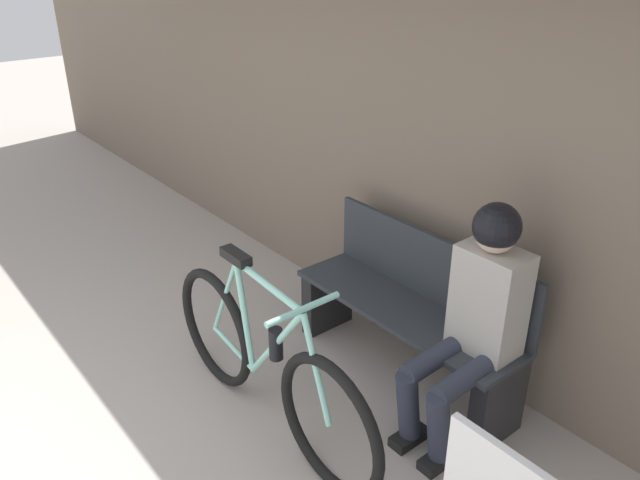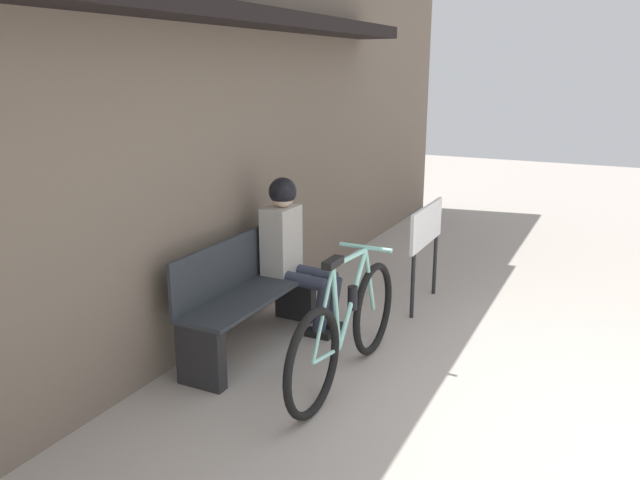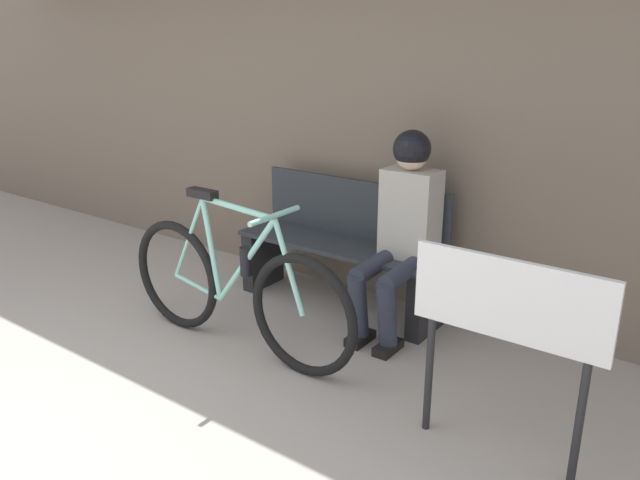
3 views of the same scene
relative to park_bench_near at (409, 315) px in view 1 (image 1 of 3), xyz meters
name	(u,v)px [view 1 (image 1 of 3)]	position (x,y,z in m)	size (l,w,h in m)	color
storefront_wall	(410,75)	(-0.43, 0.35, 1.26)	(12.00, 0.56, 3.20)	#756656
park_bench_near	(409,315)	(0.00, 0.00, 0.00)	(1.46, 0.42, 0.87)	#2D3338
bicycle	(266,367)	(-0.15, -0.91, -0.02)	(1.73, 0.40, 0.96)	black
person_seated	(476,310)	(0.52, -0.11, 0.33)	(0.34, 0.62, 1.28)	#2D3342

